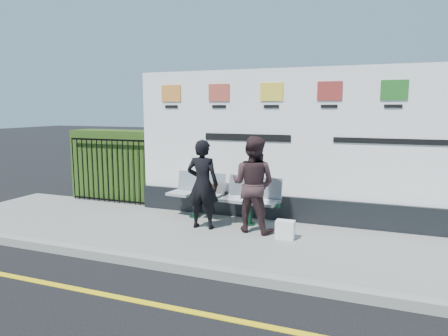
% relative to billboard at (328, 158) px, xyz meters
% --- Properties ---
extents(ground, '(80.00, 80.00, 0.00)m').
position_rel_billboard_xyz_m(ground, '(-0.50, -3.85, -1.42)').
color(ground, black).
extents(pavement, '(14.00, 3.00, 0.12)m').
position_rel_billboard_xyz_m(pavement, '(-0.50, -1.35, -1.36)').
color(pavement, gray).
rests_on(pavement, ground).
extents(kerb, '(14.00, 0.18, 0.14)m').
position_rel_billboard_xyz_m(kerb, '(-0.50, -2.85, -1.35)').
color(kerb, gray).
rests_on(kerb, ground).
extents(yellow_line, '(14.00, 0.10, 0.01)m').
position_rel_billboard_xyz_m(yellow_line, '(-0.50, -3.85, -1.42)').
color(yellow_line, yellow).
rests_on(yellow_line, ground).
extents(billboard, '(8.00, 0.30, 3.00)m').
position_rel_billboard_xyz_m(billboard, '(0.00, 0.00, 0.00)').
color(billboard, black).
rests_on(billboard, pavement).
extents(hedge, '(2.35, 0.70, 1.70)m').
position_rel_billboard_xyz_m(hedge, '(-5.08, 0.45, -0.45)').
color(hedge, '#2C4916').
rests_on(hedge, pavement).
extents(railing, '(2.05, 0.06, 1.54)m').
position_rel_billboard_xyz_m(railing, '(-5.08, -0.00, -0.53)').
color(railing, black).
rests_on(railing, pavement).
extents(bench, '(2.39, 0.85, 0.50)m').
position_rel_billboard_xyz_m(bench, '(-1.97, -0.54, -1.05)').
color(bench, silver).
rests_on(bench, pavement).
extents(woman_left, '(0.63, 0.43, 1.67)m').
position_rel_billboard_xyz_m(woman_left, '(-2.12, -1.11, -0.46)').
color(woman_left, black).
rests_on(woman_left, pavement).
extents(woman_right, '(0.92, 0.76, 1.74)m').
position_rel_billboard_xyz_m(woman_right, '(-1.19, -0.96, -0.43)').
color(woman_right, '#342223').
rests_on(woman_right, pavement).
extents(handbag_brown, '(0.31, 0.14, 0.24)m').
position_rel_billboard_xyz_m(handbag_brown, '(-2.28, -0.51, -0.68)').
color(handbag_brown, '#311D0D').
rests_on(handbag_brown, bench).
extents(carrier_bag_white, '(0.32, 0.19, 0.32)m').
position_rel_billboard_xyz_m(carrier_bag_white, '(-0.54, -1.19, -1.14)').
color(carrier_bag_white, white).
rests_on(carrier_bag_white, pavement).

